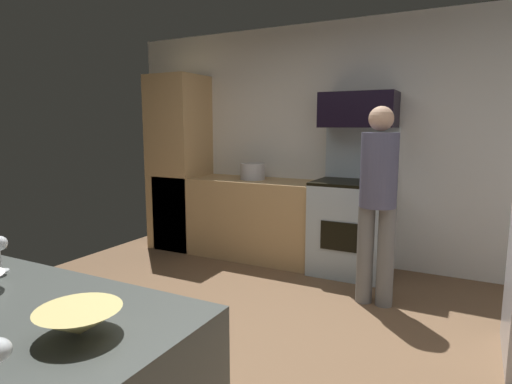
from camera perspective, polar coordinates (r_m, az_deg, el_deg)
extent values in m
cube|color=brown|center=(3.03, -3.56, -20.98)|extent=(5.20, 4.80, 0.02)
cube|color=silver|center=(4.79, 10.94, 6.29)|extent=(5.20, 0.12, 2.60)
cube|color=tan|center=(4.91, -0.71, -3.51)|extent=(2.40, 0.60, 0.90)
cube|color=tan|center=(5.36, -10.20, 3.88)|extent=(0.60, 0.60, 2.10)
cube|color=#AFBEC7|center=(4.47, 12.70, -4.83)|extent=(0.76, 0.64, 0.92)
cube|color=black|center=(4.38, 12.91, 1.22)|extent=(0.76, 0.64, 0.03)
cube|color=#AFBEC7|center=(4.64, 13.94, 5.08)|extent=(0.76, 0.06, 0.53)
cube|color=black|center=(4.17, 11.54, -5.93)|extent=(0.44, 0.01, 0.28)
cube|color=black|center=(4.45, 13.57, 10.64)|extent=(0.74, 0.38, 0.35)
cylinder|color=slate|center=(3.76, 14.41, -8.11)|extent=(0.14, 0.14, 0.84)
cylinder|color=slate|center=(3.73, 16.97, -8.36)|extent=(0.14, 0.14, 0.84)
cylinder|color=#52526D|center=(3.61, 16.16, 2.82)|extent=(0.30, 0.30, 0.61)
sphere|color=tan|center=(3.59, 16.44, 9.41)|extent=(0.20, 0.20, 0.20)
cone|color=#DEC976|center=(1.37, -22.61, -15.74)|extent=(0.24, 0.24, 0.08)
cylinder|color=silver|center=(2.07, -30.97, -9.07)|extent=(0.06, 0.06, 0.01)
cylinder|color=silver|center=(2.06, -31.07, -7.87)|extent=(0.01, 0.01, 0.08)
cylinder|color=#B8B7BD|center=(4.81, -0.46, 2.77)|extent=(0.28, 0.28, 0.18)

